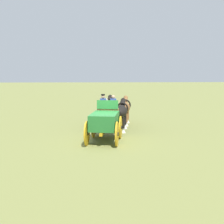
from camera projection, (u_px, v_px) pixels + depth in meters
The scene contains 6 objects.
ground_plane at pixel (105, 142), 17.99m from camera, with size 220.00×220.00×0.00m, color olive.
show_wagon at pixel (105, 121), 18.02m from camera, with size 5.77×2.37×2.71m.
draft_horse_rear_near at pixel (103, 112), 21.54m from camera, with size 2.98×1.20×2.14m.
draft_horse_rear_off at pixel (121, 112), 21.38m from camera, with size 3.20×1.23×2.17m.
draft_horse_lead_near at pixel (108, 107), 24.09m from camera, with size 3.05×1.21×2.22m.
draft_horse_lead_off at pixel (124, 108), 23.93m from camera, with size 3.08×1.28×2.16m.
Camera 1 is at (-17.61, 0.62, 4.06)m, focal length 48.79 mm.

